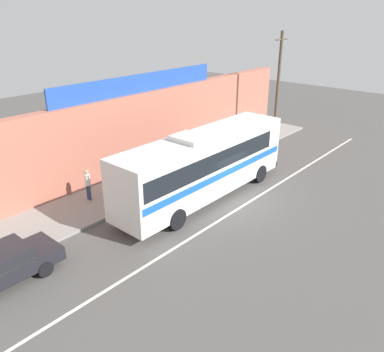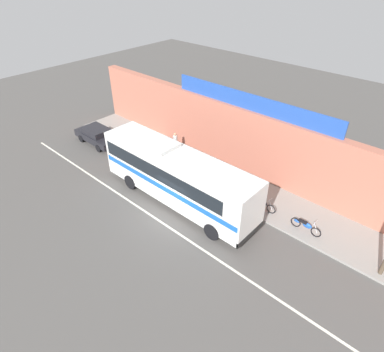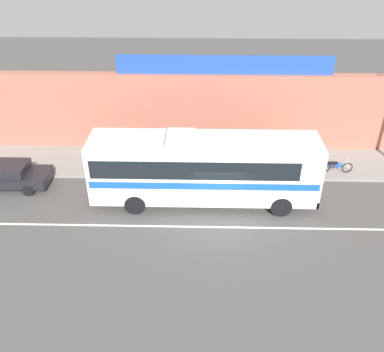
% 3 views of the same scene
% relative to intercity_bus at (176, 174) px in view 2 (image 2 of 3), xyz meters
% --- Properties ---
extents(ground_plane, '(70.00, 70.00, 0.00)m').
position_rel_intercity_bus_xyz_m(ground_plane, '(0.84, -1.39, -2.07)').
color(ground_plane, '#4F4C49').
extents(sidewalk_slab, '(30.00, 3.60, 0.14)m').
position_rel_intercity_bus_xyz_m(sidewalk_slab, '(0.84, 3.81, -2.00)').
color(sidewalk_slab, gray).
rests_on(sidewalk_slab, ground_plane).
extents(storefront_facade, '(30.00, 0.70, 4.80)m').
position_rel_intercity_bus_xyz_m(storefront_facade, '(0.84, 5.96, 0.33)').
color(storefront_facade, '#B26651').
rests_on(storefront_facade, ground_plane).
extents(storefront_billboard, '(12.56, 0.12, 1.10)m').
position_rel_intercity_bus_xyz_m(storefront_billboard, '(1.20, 5.96, 3.28)').
color(storefront_billboard, '#234CAD').
rests_on(storefront_billboard, storefront_facade).
extents(road_center_stripe, '(30.00, 0.14, 0.01)m').
position_rel_intercity_bus_xyz_m(road_center_stripe, '(0.84, -2.19, -2.06)').
color(road_center_stripe, silver).
rests_on(road_center_stripe, ground_plane).
extents(intercity_bus, '(11.28, 2.61, 3.78)m').
position_rel_intercity_bus_xyz_m(intercity_bus, '(0.00, 0.00, 0.00)').
color(intercity_bus, silver).
rests_on(intercity_bus, ground_plane).
extents(parked_car, '(4.33, 1.89, 1.37)m').
position_rel_intercity_bus_xyz_m(parked_car, '(-10.47, 1.10, -1.33)').
color(parked_car, black).
rests_on(parked_car, ground_plane).
extents(motorcycle_blue, '(1.88, 0.56, 0.94)m').
position_rel_intercity_bus_xyz_m(motorcycle_blue, '(7.61, 2.77, -1.50)').
color(motorcycle_blue, black).
rests_on(motorcycle_blue, sidewalk_slab).
extents(motorcycle_purple, '(1.93, 0.56, 0.94)m').
position_rel_intercity_bus_xyz_m(motorcycle_purple, '(4.63, 2.85, -1.50)').
color(motorcycle_purple, black).
rests_on(motorcycle_purple, sidewalk_slab).
extents(pedestrian_far_right, '(0.30, 0.48, 1.71)m').
position_rel_intercity_bus_xyz_m(pedestrian_far_right, '(-4.34, 4.27, -0.93)').
color(pedestrian_far_right, navy).
rests_on(pedestrian_far_right, sidewalk_slab).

